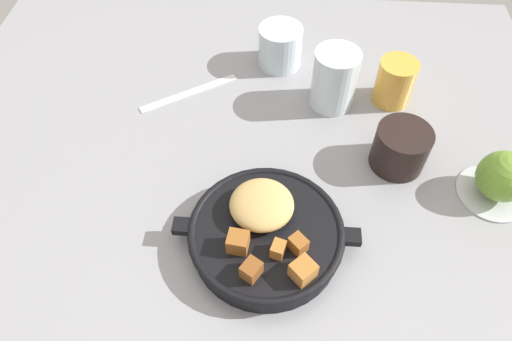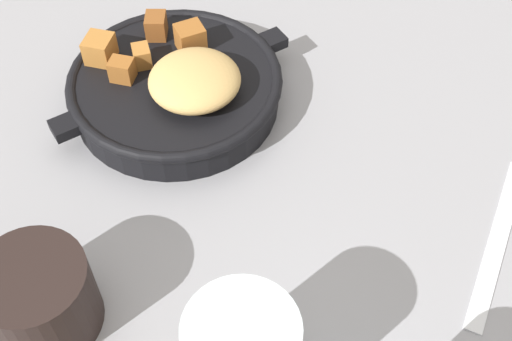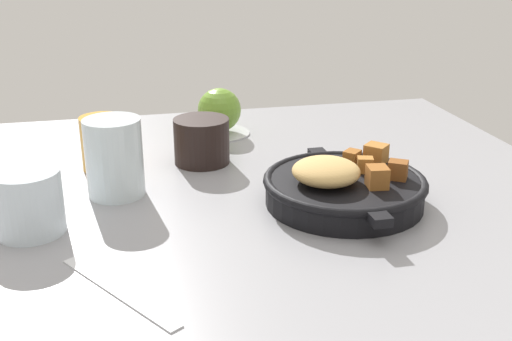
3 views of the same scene
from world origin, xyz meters
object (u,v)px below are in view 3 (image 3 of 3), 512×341
object	(u,v)px
water_glass_short	(28,202)
juice_glass_amber	(103,143)
water_glass_tall	(114,158)
coffee_mug_dark	(202,141)
butter_knife	(118,290)
red_apple	(219,110)
cast_iron_skillet	(343,186)

from	to	relation	value
water_glass_short	juice_glass_amber	world-z (taller)	juice_glass_amber
water_glass_tall	coffee_mug_dark	world-z (taller)	water_glass_tall
water_glass_tall	juice_glass_amber	size ratio (longest dim) A/B	1.32
butter_knife	water_glass_tall	xyz separation A→B (cm)	(26.37, -0.47, 5.33)
red_apple	juice_glass_amber	distance (cm)	24.67
water_glass_short	coffee_mug_dark	bearing A→B (deg)	-50.11
coffee_mug_dark	water_glass_short	bearing A→B (deg)	129.89
water_glass_tall	juice_glass_amber	xyz separation A→B (cm)	(11.00, 1.58, -1.34)
red_apple	butter_knife	world-z (taller)	red_apple
red_apple	juice_glass_amber	world-z (taller)	same
water_glass_tall	juice_glass_amber	world-z (taller)	water_glass_tall
red_apple	water_glass_short	bearing A→B (deg)	139.55
cast_iron_skillet	butter_knife	xyz separation A→B (cm)	(-16.14, 30.39, -2.44)
coffee_mug_dark	butter_knife	bearing A→B (deg)	159.01
red_apple	butter_knife	distance (cm)	54.81
cast_iron_skillet	red_apple	size ratio (longest dim) A/B	3.37
red_apple	juice_glass_amber	xyz separation A→B (cm)	(-13.71, 20.51, -0.35)
butter_knife	water_glass_short	world-z (taller)	water_glass_short
water_glass_tall	water_glass_short	world-z (taller)	water_glass_tall
red_apple	water_glass_short	xyz separation A→B (cm)	(-34.56, 29.47, -0.51)
butter_knife	coffee_mug_dark	xyz separation A→B (cm)	(36.69, -14.07, 3.45)
red_apple	water_glass_tall	size ratio (longest dim) A/B	0.71
water_glass_short	juice_glass_amber	distance (cm)	22.70
red_apple	coffee_mug_dark	xyz separation A→B (cm)	(-14.38, 5.33, -0.89)
cast_iron_skillet	coffee_mug_dark	world-z (taller)	coffee_mug_dark
red_apple	water_glass_tall	bearing A→B (deg)	142.54
juice_glass_amber	coffee_mug_dark	bearing A→B (deg)	-92.55
cast_iron_skillet	water_glass_tall	size ratio (longest dim) A/B	2.40
juice_glass_amber	coffee_mug_dark	world-z (taller)	juice_glass_amber
cast_iron_skillet	butter_knife	bearing A→B (deg)	117.96
red_apple	butter_knife	xyz separation A→B (cm)	(-51.08, 19.40, -4.34)
juice_glass_amber	coffee_mug_dark	size ratio (longest dim) A/B	0.95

